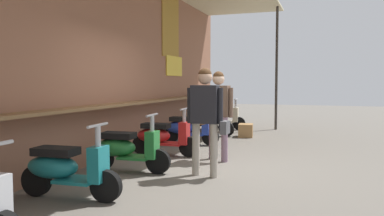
{
  "coord_description": "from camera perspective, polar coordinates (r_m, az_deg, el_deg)",
  "views": [
    {
      "loc": [
        -6.17,
        -2.01,
        1.47
      ],
      "look_at": [
        2.6,
        1.07,
        0.84
      ],
      "focal_mm": 35.48,
      "sensor_mm": 36.0,
      "label": 1
    }
  ],
  "objects": [
    {
      "name": "scooter_blue",
      "position": [
        9.02,
        -0.81,
        -3.03
      ],
      "size": [
        0.48,
        1.4,
        0.97
      ],
      "rotation": [
        0.0,
        0.0,
        -1.51
      ],
      "color": "#233D9E",
      "rests_on": "ground_plane"
    },
    {
      "name": "merchandise_crate",
      "position": [
        10.39,
        8.07,
        -3.35
      ],
      "size": [
        0.52,
        0.44,
        0.35
      ],
      "primitive_type": "cube",
      "rotation": [
        0.0,
        0.0,
        0.14
      ],
      "color": "olive",
      "rests_on": "ground_plane"
    },
    {
      "name": "scooter_cream",
      "position": [
        11.95,
        4.3,
        -1.35
      ],
      "size": [
        0.49,
        1.4,
        0.97
      ],
      "rotation": [
        0.0,
        0.0,
        -1.51
      ],
      "color": "beige",
      "rests_on": "ground_plane"
    },
    {
      "name": "shopper_browsing",
      "position": [
        5.89,
        2.1,
        -0.37
      ],
      "size": [
        0.27,
        0.66,
        1.7
      ],
      "rotation": [
        0.0,
        0.0,
        0.01
      ],
      "color": "#ADA393",
      "rests_on": "ground_plane"
    },
    {
      "name": "ground_plane",
      "position": [
        6.65,
        1.3,
        -8.92
      ],
      "size": [
        38.9,
        38.9,
        0.0
      ],
      "primitive_type": "plane",
      "color": "#605B54"
    },
    {
      "name": "market_stall_facade",
      "position": [
        7.31,
        -12.65,
        9.6
      ],
      "size": [
        13.89,
        2.82,
        3.98
      ],
      "color": "#8C5B44",
      "rests_on": "ground_plane"
    },
    {
      "name": "scooter_black",
      "position": [
        10.55,
        2.22,
        -2.04
      ],
      "size": [
        0.47,
        1.4,
        0.97
      ],
      "rotation": [
        0.0,
        0.0,
        -1.62
      ],
      "color": "black",
      "rests_on": "ground_plane"
    },
    {
      "name": "scooter_teal",
      "position": [
        5.11,
        -18.64,
        -8.58
      ],
      "size": [
        0.49,
        1.4,
        0.97
      ],
      "rotation": [
        0.0,
        0.0,
        -1.5
      ],
      "color": "#197075",
      "rests_on": "ground_plane"
    },
    {
      "name": "scooter_red",
      "position": [
        7.67,
        -4.62,
        -4.27
      ],
      "size": [
        0.48,
        1.4,
        0.97
      ],
      "rotation": [
        0.0,
        0.0,
        -1.51
      ],
      "color": "red",
      "rests_on": "ground_plane"
    },
    {
      "name": "scooter_green",
      "position": [
        6.36,
        -10.07,
        -6.0
      ],
      "size": [
        0.5,
        1.4,
        0.97
      ],
      "rotation": [
        0.0,
        0.0,
        -1.49
      ],
      "color": "#237533",
      "rests_on": "ground_plane"
    },
    {
      "name": "shopper_with_handbag",
      "position": [
        7.13,
        3.85,
        0.25
      ],
      "size": [
        0.31,
        0.66,
        1.68
      ],
      "rotation": [
        0.0,
        0.0,
        3.07
      ],
      "color": "gray",
      "rests_on": "ground_plane"
    }
  ]
}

